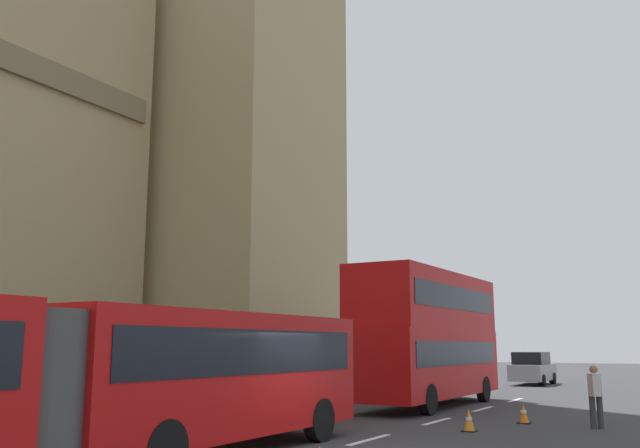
% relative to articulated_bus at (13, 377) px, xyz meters
% --- Properties ---
extents(articulated_bus, '(17.97, 2.54, 2.90)m').
position_rel_articulated_bus_xyz_m(articulated_bus, '(0.00, 0.00, 0.00)').
color(articulated_bus, '#B20F0F').
rests_on(articulated_bus, ground_plane).
extents(double_decker_bus, '(9.54, 2.54, 4.90)m').
position_rel_articulated_bus_xyz_m(double_decker_bus, '(17.57, 0.00, 0.96)').
color(double_decker_bus, '#B20F0F').
rests_on(double_decker_bus, ground_plane).
extents(sedan_lead, '(4.40, 1.86, 1.85)m').
position_rel_articulated_bus_xyz_m(sedan_lead, '(33.94, -0.04, -0.83)').
color(sedan_lead, gray).
rests_on(sedan_lead, ground_plane).
extents(traffic_cone_middle, '(0.36, 0.36, 0.58)m').
position_rel_articulated_bus_xyz_m(traffic_cone_middle, '(11.08, -3.58, -1.46)').
color(traffic_cone_middle, black).
rests_on(traffic_cone_middle, ground_plane).
extents(traffic_cone_east, '(0.36, 0.36, 0.58)m').
position_rel_articulated_bus_xyz_m(traffic_cone_east, '(13.71, -4.36, -1.46)').
color(traffic_cone_east, black).
rests_on(traffic_cone_east, ground_plane).
extents(pedestrian_near_cones, '(0.47, 0.40, 1.69)m').
position_rel_articulated_bus_xyz_m(pedestrian_near_cones, '(13.44, -6.40, -0.83)').
color(pedestrian_near_cones, '#333333').
rests_on(pedestrian_near_cones, ground_plane).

